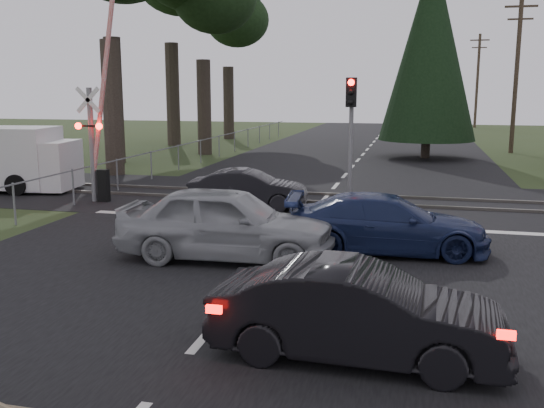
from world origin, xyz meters
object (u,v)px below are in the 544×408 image
(crossing_signal, at_px, (98,141))
(dark_hatchback, at_px, (358,313))
(utility_pole_far, at_px, (477,79))
(dark_car_far, at_px, (248,189))
(silver_car, at_px, (227,223))
(utility_pole_mid, at_px, (517,72))
(blue_sedan, at_px, (387,224))
(traffic_signal_center, at_px, (351,120))

(crossing_signal, xyz_separation_m, dark_hatchback, (9.62, -10.14, -1.38))
(utility_pole_far, relative_size, dark_car_far, 2.41)
(crossing_signal, height_order, silver_car, crossing_signal)
(utility_pole_mid, bearing_deg, crossing_signal, -127.97)
(utility_pole_mid, bearing_deg, blue_sedan, -103.89)
(dark_hatchback, bearing_deg, traffic_signal_center, 8.84)
(utility_pole_far, distance_m, dark_hatchback, 55.84)
(dark_hatchback, bearing_deg, blue_sedan, 0.91)
(dark_hatchback, bearing_deg, dark_car_far, 25.49)
(dark_hatchback, height_order, blue_sedan, dark_hatchback)
(crossing_signal, bearing_deg, silver_car, -42.14)
(crossing_signal, height_order, traffic_signal_center, crossing_signal)
(utility_pole_mid, xyz_separation_m, blue_sedan, (-6.06, -24.48, -4.05))
(blue_sedan, bearing_deg, traffic_signal_center, 10.15)
(crossing_signal, height_order, utility_pole_far, utility_pole_far)
(dark_hatchback, bearing_deg, utility_pole_far, -4.45)
(utility_pole_mid, height_order, silver_car, utility_pole_mid)
(utility_pole_far, height_order, blue_sedan, utility_pole_far)
(crossing_signal, relative_size, utility_pole_far, 0.77)
(crossing_signal, height_order, utility_pole_mid, utility_pole_mid)
(blue_sedan, bearing_deg, crossing_signal, 60.80)
(utility_pole_far, distance_m, silver_car, 51.92)
(utility_pole_far, xyz_separation_m, silver_car, (-9.49, -50.90, -3.90))
(crossing_signal, distance_m, dark_car_far, 5.35)
(utility_pole_mid, relative_size, utility_pole_far, 1.00)
(traffic_signal_center, bearing_deg, dark_car_far, -165.57)
(traffic_signal_center, relative_size, utility_pole_far, 0.46)
(crossing_signal, xyz_separation_m, silver_car, (6.28, -5.68, -1.23))
(utility_pole_mid, bearing_deg, utility_pole_far, 90.00)
(utility_pole_far, xyz_separation_m, dark_hatchback, (-6.16, -55.35, -4.05))
(silver_car, distance_m, dark_car_far, 5.88)
(utility_pole_far, bearing_deg, crossing_signal, -109.23)
(traffic_signal_center, relative_size, dark_hatchback, 1.00)
(crossing_signal, bearing_deg, dark_car_far, 0.98)
(crossing_signal, xyz_separation_m, blue_sedan, (9.72, -4.27, -1.38))
(traffic_signal_center, xyz_separation_m, dark_car_far, (-3.12, -0.80, -2.19))
(utility_pole_mid, xyz_separation_m, utility_pole_far, (0.00, 25.00, 0.00))
(utility_pole_far, bearing_deg, utility_pole_mid, -90.00)
(crossing_signal, relative_size, utility_pole_mid, 0.77)
(traffic_signal_center, distance_m, utility_pole_far, 44.99)
(utility_pole_far, relative_size, silver_car, 1.86)
(dark_hatchback, relative_size, silver_car, 0.85)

